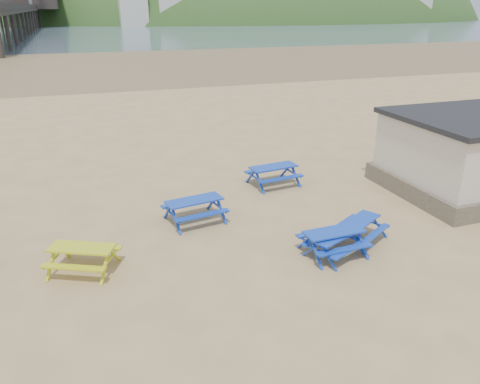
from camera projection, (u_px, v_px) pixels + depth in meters
name	position (u px, v px, depth m)	size (l,w,h in m)	color
ground	(251.00, 236.00, 15.49)	(400.00, 400.00, 0.00)	tan
wet_sand	(109.00, 62.00, 63.69)	(400.00, 400.00, 0.00)	brown
sea	(82.00, 27.00, 164.49)	(400.00, 400.00, 0.00)	#42535E
picnic_table_blue_a	(195.00, 210.00, 16.42)	(2.20, 1.88, 0.83)	#193BAA
picnic_table_blue_b	(273.00, 176.00, 19.79)	(2.18, 1.84, 0.84)	#193BAA
picnic_table_blue_d	(333.00, 242.00, 14.27)	(1.90, 1.55, 0.77)	#193BAA
picnic_table_blue_e	(334.00, 245.00, 14.20)	(2.02, 1.85, 0.68)	#193BAA
picnic_table_blue_f	(359.00, 230.00, 15.12)	(2.14, 2.03, 0.71)	#193BAA
picnic_table_yellow	(83.00, 259.00, 13.35)	(2.28, 2.12, 0.76)	#C1C20C
pier	(25.00, 11.00, 164.15)	(24.00, 220.00, 39.29)	black
headland_town	(258.00, 40.00, 248.12)	(264.00, 144.00, 108.00)	#2D4C1E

